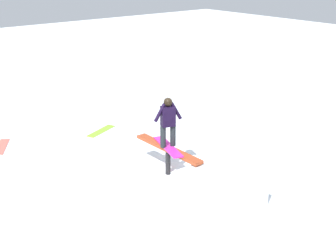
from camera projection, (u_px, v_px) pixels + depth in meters
ground_plane at (168, 174)px, 12.70m from camera, size 60.00×60.00×0.00m
rail_feature at (168, 151)px, 12.47m from camera, size 2.47×0.28×0.79m
snow_kicker_ramp at (219, 189)px, 11.18m from camera, size 1.80×1.50×0.66m
main_rider_on_rail at (168, 123)px, 12.20m from camera, size 1.55×0.77×1.37m
loose_snowboard_lime at (101, 131)px, 15.77m from camera, size 0.74×1.26×0.02m
loose_snowboard_coral at (2, 147)px, 14.47m from camera, size 1.25×0.89×0.02m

